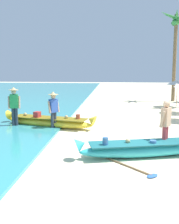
{
  "coord_description": "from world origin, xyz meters",
  "views": [
    {
      "loc": [
        -0.52,
        -8.37,
        2.8
      ],
      "look_at": [
        -1.54,
        2.62,
        0.9
      ],
      "focal_mm": 42.21,
      "sensor_mm": 36.0,
      "label": 1
    }
  ],
  "objects_px": {
    "paddle": "(135,169)",
    "boat_yellow_midground": "(49,122)",
    "palm_tree_leaning_seaward": "(176,28)",
    "person_vendor_hatted": "(53,108)",
    "person_vendor_assistant": "(14,104)",
    "boat_cyan_foreground": "(144,148)",
    "person_tourist_customer": "(166,123)"
  },
  "relations": [
    {
      "from": "boat_cyan_foreground",
      "to": "person_vendor_assistant",
      "type": "height_order",
      "value": "person_vendor_assistant"
    },
    {
      "from": "person_vendor_assistant",
      "to": "paddle",
      "type": "xyz_separation_m",
      "value": [
        5.18,
        -4.67,
        -1.06
      ]
    },
    {
      "from": "boat_yellow_midground",
      "to": "person_tourist_customer",
      "type": "relative_size",
      "value": 2.67
    },
    {
      "from": "person_tourist_customer",
      "to": "paddle",
      "type": "xyz_separation_m",
      "value": [
        -1.09,
        -1.63,
        -0.95
      ]
    },
    {
      "from": "boat_yellow_midground",
      "to": "person_vendor_hatted",
      "type": "distance_m",
      "value": 0.92
    },
    {
      "from": "person_vendor_assistant",
      "to": "palm_tree_leaning_seaward",
      "type": "distance_m",
      "value": 14.94
    },
    {
      "from": "boat_cyan_foreground",
      "to": "person_vendor_hatted",
      "type": "bearing_deg",
      "value": 137.8
    },
    {
      "from": "person_vendor_hatted",
      "to": "paddle",
      "type": "height_order",
      "value": "person_vendor_hatted"
    },
    {
      "from": "palm_tree_leaning_seaward",
      "to": "paddle",
      "type": "xyz_separation_m",
      "value": [
        -4.22,
        -15.28,
        -5.79
      ]
    },
    {
      "from": "boat_cyan_foreground",
      "to": "person_vendor_assistant",
      "type": "distance_m",
      "value": 6.61
    },
    {
      "from": "boat_yellow_midground",
      "to": "paddle",
      "type": "xyz_separation_m",
      "value": [
        3.62,
        -4.91,
        -0.23
      ]
    },
    {
      "from": "boat_cyan_foreground",
      "to": "person_vendor_assistant",
      "type": "xyz_separation_m",
      "value": [
        -5.53,
        3.52,
        0.84
      ]
    },
    {
      "from": "boat_yellow_midground",
      "to": "palm_tree_leaning_seaward",
      "type": "bearing_deg",
      "value": 52.9
    },
    {
      "from": "paddle",
      "to": "boat_yellow_midground",
      "type": "bearing_deg",
      "value": 126.42
    },
    {
      "from": "person_vendor_assistant",
      "to": "paddle",
      "type": "height_order",
      "value": "person_vendor_assistant"
    },
    {
      "from": "boat_cyan_foreground",
      "to": "palm_tree_leaning_seaward",
      "type": "distance_m",
      "value": 15.67
    },
    {
      "from": "paddle",
      "to": "palm_tree_leaning_seaward",
      "type": "bearing_deg",
      "value": 74.57
    },
    {
      "from": "boat_cyan_foreground",
      "to": "person_tourist_customer",
      "type": "relative_size",
      "value": 2.54
    },
    {
      "from": "person_tourist_customer",
      "to": "person_vendor_assistant",
      "type": "height_order",
      "value": "person_vendor_assistant"
    },
    {
      "from": "boat_cyan_foreground",
      "to": "palm_tree_leaning_seaward",
      "type": "xyz_separation_m",
      "value": [
        3.87,
        14.12,
        5.57
      ]
    },
    {
      "from": "person_vendor_hatted",
      "to": "person_vendor_assistant",
      "type": "relative_size",
      "value": 0.91
    },
    {
      "from": "boat_cyan_foreground",
      "to": "person_tourist_customer",
      "type": "xyz_separation_m",
      "value": [
        0.74,
        0.48,
        0.72
      ]
    },
    {
      "from": "boat_yellow_midground",
      "to": "palm_tree_leaning_seaward",
      "type": "relative_size",
      "value": 0.64
    },
    {
      "from": "palm_tree_leaning_seaward",
      "to": "person_vendor_assistant",
      "type": "bearing_deg",
      "value": -131.55
    },
    {
      "from": "boat_yellow_midground",
      "to": "paddle",
      "type": "bearing_deg",
      "value": -53.58
    },
    {
      "from": "boat_yellow_midground",
      "to": "person_vendor_assistant",
      "type": "distance_m",
      "value": 1.78
    },
    {
      "from": "boat_yellow_midground",
      "to": "person_tourist_customer",
      "type": "distance_m",
      "value": 5.79
    },
    {
      "from": "boat_cyan_foreground",
      "to": "paddle",
      "type": "relative_size",
      "value": 2.95
    },
    {
      "from": "boat_cyan_foreground",
      "to": "person_tourist_customer",
      "type": "height_order",
      "value": "person_tourist_customer"
    },
    {
      "from": "person_vendor_hatted",
      "to": "person_tourist_customer",
      "type": "distance_m",
      "value": 5.21
    },
    {
      "from": "boat_cyan_foreground",
      "to": "person_vendor_hatted",
      "type": "height_order",
      "value": "person_vendor_hatted"
    },
    {
      "from": "palm_tree_leaning_seaward",
      "to": "person_tourist_customer",
      "type": "bearing_deg",
      "value": -102.91
    }
  ]
}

